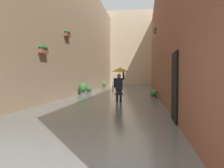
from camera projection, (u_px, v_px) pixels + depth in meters
name	position (u px, v px, depth m)	size (l,w,h in m)	color
ground_plane	(119.00, 95.00, 16.55)	(67.96, 67.96, 0.00)	gray
flood_water	(119.00, 94.00, 16.55)	(6.41, 33.19, 0.16)	slate
building_facade_left	(170.00, 35.00, 15.83)	(2.04, 31.19, 8.90)	brown
building_facade_right	(72.00, 34.00, 16.91)	(2.04, 31.19, 9.45)	tan
building_facade_far	(131.00, 49.00, 30.67)	(9.21, 1.80, 10.38)	beige
person_wading	(119.00, 79.00, 11.17)	(0.87, 0.87, 1.99)	#2D2319
potted_plant_mid_left	(154.00, 94.00, 13.52)	(0.51, 0.51, 0.63)	brown
potted_plant_near_right	(89.00, 90.00, 16.68)	(0.43, 0.43, 0.68)	#66605B
potted_plant_far_right	(104.00, 85.00, 23.17)	(0.38, 0.38, 0.89)	brown
potted_plant_mid_right	(83.00, 89.00, 15.59)	(0.55, 0.55, 0.98)	#66605B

